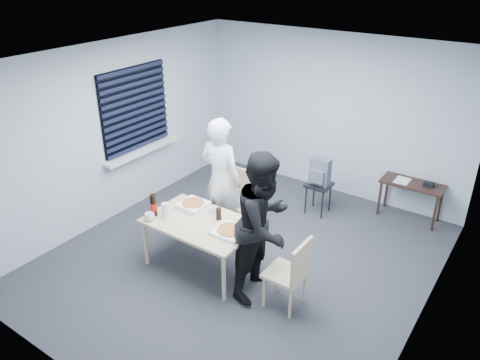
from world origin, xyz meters
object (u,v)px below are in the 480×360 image
Objects in this scene: side_table at (412,188)px; mug_a at (150,217)px; chair_far at (239,195)px; dining_table at (201,226)px; person_white at (221,180)px; soda_bottle at (154,205)px; stool at (319,190)px; person_black at (264,225)px; mug_b at (212,210)px; chair_right at (292,270)px; backpack at (320,172)px.

mug_a is at bearing -127.53° from side_table.
side_table is at bearing 52.47° from mug_a.
side_table is 7.26× the size of mug_a.
dining_table is at bearing -81.27° from chair_far.
person_white is 1.10m from mug_a.
dining_table is at bearing 19.82° from soda_bottle.
soda_bottle is at bearing 68.03° from person_white.
person_white is 3.59× the size of stool.
soda_bottle is at bearing 100.87° from person_black.
stool is 4.93× the size of mug_b.
side_table is at bearing 79.94° from chair_right.
side_table is 3.07m from mug_b.
soda_bottle reaches higher than backpack.
person_black reaches higher than chair_right.
chair_right is at bearing -103.42° from person_black.
stool is (-0.28, 2.02, -0.50)m from person_black.
mug_b is (0.21, -0.46, -0.17)m from person_white.
mug_a is at bearing -115.19° from stool.
chair_right is at bearing -36.58° from chair_far.
chair_far is at bearing 74.80° from mug_a.
person_white is 2.87m from side_table.
person_white reaches higher than chair_far.
chair_far and chair_right have the same top height.
chair_right reaches higher than mug_a.
chair_right reaches higher than mug_b.
chair_far is 0.50× the size of person_black.
backpack is 2.67m from mug_a.
person_white is at bearing -132.02° from backpack.
person_white is 14.39× the size of mug_a.
mug_b reaches higher than dining_table.
backpack is (0.76, 1.02, 0.18)m from chair_far.
chair_far is 1.48m from person_black.
chair_far is at bearing 100.92° from mug_b.
mug_b is (-0.60, -1.85, 0.33)m from stool.
soda_bottle is at bearing -129.14° from side_table.
mug_b is (-0.88, 0.17, -0.17)m from person_black.
soda_bottle reaches higher than stool.
dining_table is 2.19m from stool.
person_white reaches higher than backpack.
chair_right is 0.50× the size of person_black.
stool is (-0.72, 2.13, -0.13)m from chair_right.
soda_bottle is at bearing -108.23° from chair_far.
side_table is 3.85m from mug_a.
soda_bottle is at bearing -160.18° from dining_table.
chair_right is at bearing -82.77° from backpack.
person_white is at bearing 68.03° from soda_bottle.
chair_far is at bearing -126.47° from stool.
backpack is at bearing -120.55° from person_white.
person_black is (0.88, 0.07, 0.28)m from dining_table.
person_black is at bearing -93.63° from backpack.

